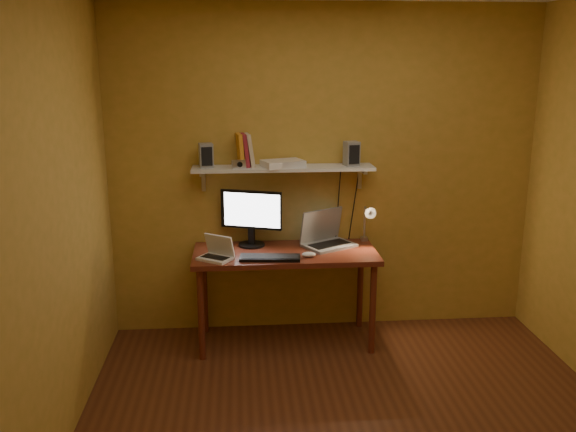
{
  "coord_description": "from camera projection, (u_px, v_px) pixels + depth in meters",
  "views": [
    {
      "loc": [
        -0.67,
        -3.15,
        2.17
      ],
      "look_at": [
        -0.32,
        1.18,
        1.06
      ],
      "focal_mm": 38.0,
      "sensor_mm": 36.0,
      "label": 1
    }
  ],
  "objects": [
    {
      "name": "desk_lamp",
      "position": [
        368.0,
        219.0,
        4.78
      ],
      "size": [
        0.09,
        0.23,
        0.38
      ],
      "color": "silver",
      "rests_on": "desk"
    },
    {
      "name": "netbook",
      "position": [
        217.0,
        252.0,
        4.47
      ],
      "size": [
        0.29,
        0.27,
        0.18
      ],
      "rotation": [
        0.0,
        0.0,
        -0.6
      ],
      "color": "silver",
      "rests_on": "desk"
    },
    {
      "name": "speaker_left",
      "position": [
        206.0,
        155.0,
        4.62
      ],
      "size": [
        0.12,
        0.12,
        0.18
      ],
      "primitive_type": "cube",
      "rotation": [
        0.0,
        0.0,
        0.18
      ],
      "color": "gray",
      "rests_on": "wall_shelf"
    },
    {
      "name": "wall_shelf",
      "position": [
        283.0,
        168.0,
        4.69
      ],
      "size": [
        1.4,
        0.25,
        0.21
      ],
      "color": "silver",
      "rests_on": "room"
    },
    {
      "name": "monitor",
      "position": [
        251.0,
        215.0,
        4.74
      ],
      "size": [
        0.47,
        0.26,
        0.44
      ],
      "rotation": [
        0.0,
        0.0,
        -0.34
      ],
      "color": "black",
      "rests_on": "desk"
    },
    {
      "name": "router",
      "position": [
        283.0,
        163.0,
        4.67
      ],
      "size": [
        0.35,
        0.29,
        0.05
      ],
      "primitive_type": "cube",
      "rotation": [
        0.0,
        0.0,
        0.33
      ],
      "color": "silver",
      "rests_on": "wall_shelf"
    },
    {
      "name": "keyboard",
      "position": [
        270.0,
        258.0,
        4.47
      ],
      "size": [
        0.46,
        0.19,
        0.02
      ],
      "primitive_type": "cube",
      "rotation": [
        0.0,
        0.0,
        -0.1
      ],
      "color": "black",
      "rests_on": "desk"
    },
    {
      "name": "shelf_camera",
      "position": [
        239.0,
        164.0,
        4.6
      ],
      "size": [
        0.11,
        0.07,
        0.06
      ],
      "color": "silver",
      "rests_on": "wall_shelf"
    },
    {
      "name": "laptop",
      "position": [
        326.0,
        236.0,
        4.8
      ],
      "size": [
        0.46,
        0.42,
        0.28
      ],
      "rotation": [
        0.0,
        0.0,
        0.52
      ],
      "color": "gray",
      "rests_on": "desk"
    },
    {
      "name": "desk",
      "position": [
        285.0,
        262.0,
        4.68
      ],
      "size": [
        1.4,
        0.6,
        0.75
      ],
      "color": "#5F2416",
      "rests_on": "ground"
    },
    {
      "name": "speaker_right",
      "position": [
        352.0,
        154.0,
        4.7
      ],
      "size": [
        0.12,
        0.12,
        0.19
      ],
      "primitive_type": "cube",
      "rotation": [
        0.0,
        0.0,
        0.22
      ],
      "color": "gray",
      "rests_on": "wall_shelf"
    },
    {
      "name": "mouse",
      "position": [
        309.0,
        255.0,
        4.52
      ],
      "size": [
        0.11,
        0.08,
        0.04
      ],
      "primitive_type": "ellipsoid",
      "rotation": [
        0.0,
        0.0,
        -0.13
      ],
      "color": "silver",
      "rests_on": "desk"
    },
    {
      "name": "books",
      "position": [
        245.0,
        150.0,
        4.66
      ],
      "size": [
        0.15,
        0.18,
        0.25
      ],
      "color": "orange",
      "rests_on": "wall_shelf"
    },
    {
      "name": "room",
      "position": [
        365.0,
        225.0,
        3.31
      ],
      "size": [
        3.44,
        3.24,
        2.64
      ],
      "color": "#5B2D17",
      "rests_on": "ground"
    }
  ]
}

